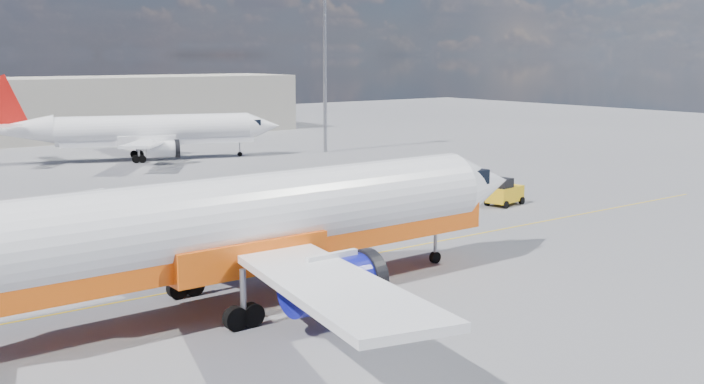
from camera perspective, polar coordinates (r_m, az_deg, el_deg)
ground at (r=39.27m, az=0.35°, el=-6.13°), size 240.00×240.00×0.00m
taxi_line at (r=41.61m, az=-2.15°, el=-5.20°), size 70.00×0.15×0.01m
terminal_main at (r=108.93m, az=-21.98°, el=5.60°), size 70.00×14.00×8.00m
main_jet at (r=34.01m, az=-8.70°, el=-2.37°), size 36.44×28.84×11.05m
second_jet at (r=84.75m, az=-14.80°, el=4.28°), size 29.74×22.57×9.04m
gse_tug at (r=58.35m, az=11.01°, el=-0.01°), size 3.14×2.28×2.06m
traffic_cone at (r=39.96m, az=-6.97°, el=-5.56°), size 0.35×0.35×0.49m
floodlight_mast at (r=88.72m, az=-2.00°, el=10.26°), size 1.39×1.39×19.00m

